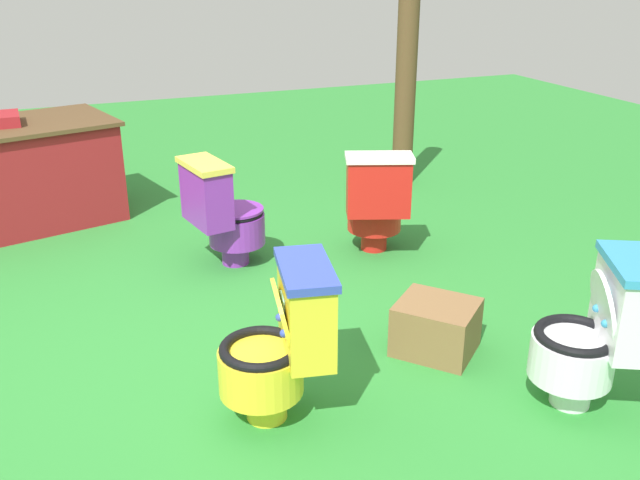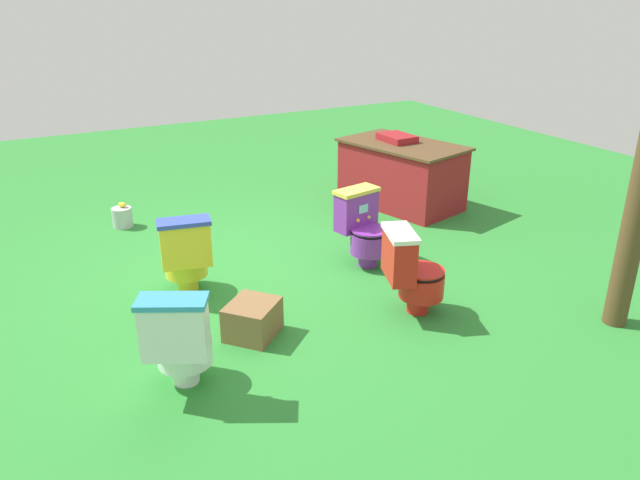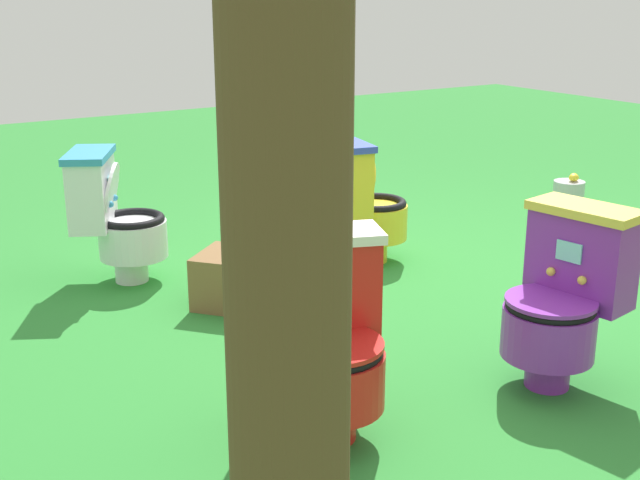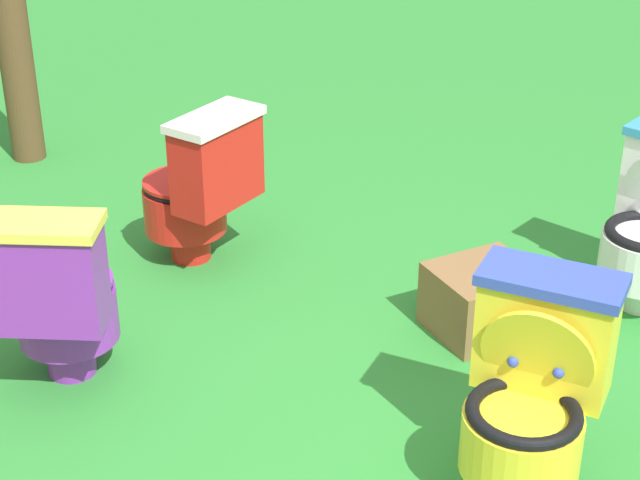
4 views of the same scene
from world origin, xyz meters
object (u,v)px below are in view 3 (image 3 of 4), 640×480
Objects in this scene: toilet_yellow at (361,201)px; lemon_bucket at (568,195)px; toilet_white at (114,216)px; toilet_purple at (564,296)px; toilet_red at (327,335)px; small_crate at (238,279)px.

toilet_yellow is 1.95m from lemon_bucket.
toilet_white is 1.00× the size of toilet_purple.
toilet_yellow is 1.00× the size of toilet_red.
toilet_purple is at bearing 5.36° from toilet_yellow.
toilet_red is 1.02m from toilet_purple.
toilet_white is 1.39m from toilet_yellow.
toilet_white is at bearing -58.79° from small_crate.
toilet_yellow is 1.86× the size of small_crate.
toilet_red is 3.54m from lemon_bucket.
lemon_bucket is (-2.11, -1.84, -0.25)m from toilet_purple.
toilet_white is 2.63× the size of lemon_bucket.
small_crate is (-0.40, 0.67, -0.24)m from toilet_white.
lemon_bucket is (-3.12, -1.66, -0.25)m from toilet_red.
toilet_yellow is at bearing -107.72° from toilet_red.
toilet_white is at bearing -65.65° from toilet_red.
toilet_red is 1.33m from small_crate.
lemon_bucket is at bearing -59.27° from toilet_purple.
toilet_white is at bearing -96.94° from toilet_yellow.
toilet_purple is 1.64m from small_crate.
toilet_purple is 2.63× the size of lemon_bucket.
toilet_yellow is 2.63× the size of lemon_bucket.
toilet_red is at bearing 69.57° from toilet_purple.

